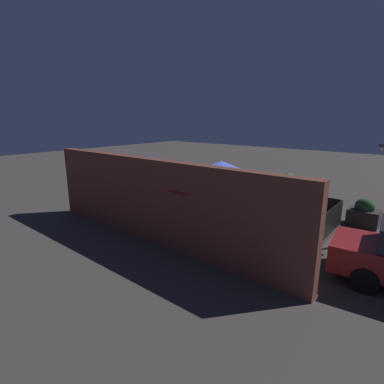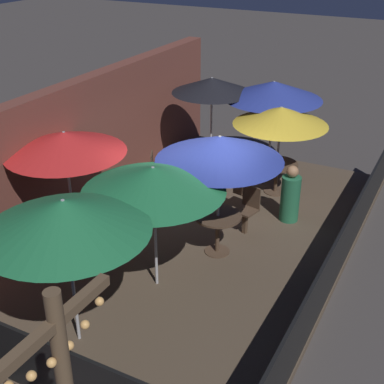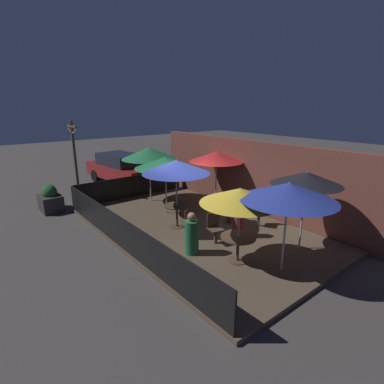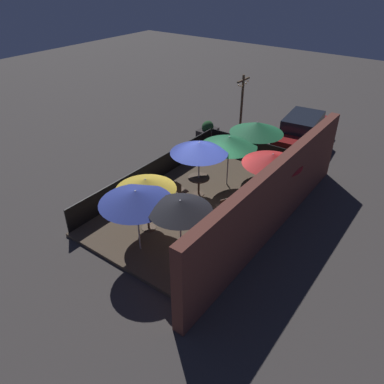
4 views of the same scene
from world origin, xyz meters
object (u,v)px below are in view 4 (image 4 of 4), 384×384
at_px(dining_table_0, 199,181).
at_px(parked_car_0, 302,130).
at_px(light_post, 242,106).
at_px(patio_chair_0, 180,191).
at_px(patio_chair_2, 176,204).
at_px(patron_0, 154,196).
at_px(patio_chair_3, 223,207).
at_px(patio_umbrella_3, 257,127).
at_px(patio_umbrella_5, 229,141).
at_px(planter_box, 208,132).
at_px(dining_table_1, 148,215).
at_px(patio_umbrella_4, 136,197).
at_px(patron_1, 193,213).
at_px(patio_umbrella_0, 199,147).
at_px(patio_umbrella_6, 273,159).
at_px(patio_umbrella_1, 146,184).
at_px(patio_chair_1, 225,223).
at_px(patio_umbrella_2, 180,205).

relative_size(dining_table_0, parked_car_0, 0.18).
distance_m(light_post, parked_car_0, 3.31).
distance_m(patio_chair_0, patio_chair_2, 0.84).
distance_m(patio_chair_2, patron_0, 0.97).
bearing_deg(patio_chair_3, patron_0, 47.45).
xyz_separation_m(patio_umbrella_3, patio_umbrella_5, (1.70, -0.32, -0.11)).
bearing_deg(planter_box, dining_table_1, 19.64).
xyz_separation_m(patio_umbrella_4, patron_0, (-2.10, -1.22, -1.51)).
distance_m(patio_umbrella_5, dining_table_1, 4.52).
height_order(patron_0, patron_1, patron_1).
distance_m(patio_umbrella_0, patio_chair_3, 2.47).
relative_size(patio_umbrella_5, patio_chair_0, 2.38).
xyz_separation_m(patio_umbrella_5, dining_table_1, (4.26, -0.60, -1.40)).
xyz_separation_m(patio_umbrella_0, patio_umbrella_6, (-0.90, 2.61, -0.06)).
bearing_deg(patio_chair_0, parked_car_0, 1.27).
bearing_deg(patron_1, patio_umbrella_1, 143.94).
height_order(patio_umbrella_1, patio_chair_1, patio_umbrella_1).
bearing_deg(patio_umbrella_3, dining_table_0, -14.81).
height_order(dining_table_0, patio_chair_2, patio_chair_2).
height_order(patio_umbrella_6, dining_table_1, patio_umbrella_6).
xyz_separation_m(patio_umbrella_0, dining_table_0, (-0.00, -0.00, -1.47)).
relative_size(dining_table_1, patron_1, 0.76).
bearing_deg(parked_car_0, patio_umbrella_4, -11.26).
relative_size(patio_chair_3, light_post, 0.27).
bearing_deg(planter_box, dining_table_0, 30.80).
relative_size(patio_chair_0, patio_chair_3, 1.02).
distance_m(dining_table_0, patio_chair_2, 1.70).
height_order(patio_umbrella_5, parked_car_0, patio_umbrella_5).
height_order(patio_umbrella_1, light_post, light_post).
bearing_deg(light_post, patio_umbrella_2, 19.53).
bearing_deg(patio_umbrella_2, dining_table_1, -107.62).
bearing_deg(patio_umbrella_3, patio_umbrella_0, -14.81).
xyz_separation_m(patio_umbrella_3, planter_box, (-1.70, -3.65, -1.72)).
bearing_deg(patio_chair_2, dining_table_0, -161.05).
bearing_deg(patio_umbrella_2, patio_umbrella_0, -152.39).
distance_m(patron_0, light_post, 7.59).
bearing_deg(dining_table_1, patio_umbrella_6, 144.34).
bearing_deg(planter_box, patio_chair_1, 38.57).
distance_m(dining_table_1, light_post, 8.74).
bearing_deg(patio_umbrella_3, patio_chair_1, 17.31).
bearing_deg(patio_chair_0, patio_chair_2, -140.84).
xyz_separation_m(dining_table_1, parked_car_0, (-9.96, 1.46, 0.16)).
relative_size(patio_umbrella_3, parked_car_0, 0.49).
xyz_separation_m(patio_umbrella_3, light_post, (-2.60, -2.23, -0.22)).
bearing_deg(patio_umbrella_4, patron_1, 163.29).
height_order(patio_umbrella_6, light_post, light_post).
bearing_deg(patio_chair_3, dining_table_0, 0.00).
xyz_separation_m(patio_chair_0, patio_chair_1, (0.72, 2.48, -0.01)).
distance_m(patio_umbrella_4, patron_0, 2.86).
bearing_deg(patron_0, patio_chair_2, -26.34).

